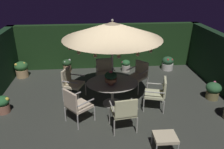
# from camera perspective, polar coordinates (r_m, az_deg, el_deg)

# --- Properties ---
(ground_plane) EXTENTS (7.97, 7.03, 0.02)m
(ground_plane) POSITION_cam_1_polar(r_m,az_deg,el_deg) (7.12, 0.42, -7.98)
(ground_plane) COLOR #3B3E36
(hedge_backdrop_rear) EXTENTS (7.97, 0.30, 1.88)m
(hedge_backdrop_rear) POSITION_cam_1_polar(r_m,az_deg,el_deg) (9.81, -1.52, 7.18)
(hedge_backdrop_rear) COLOR #1A3517
(hedge_backdrop_rear) RESTS_ON ground_plane
(patio_dining_table) EXTENTS (1.58, 1.34, 0.75)m
(patio_dining_table) POSITION_cam_1_polar(r_m,az_deg,el_deg) (6.94, 0.08, -2.98)
(patio_dining_table) COLOR #B8B0A6
(patio_dining_table) RESTS_ON ground_plane
(patio_umbrella) EXTENTS (2.81, 2.81, 2.64)m
(patio_umbrella) POSITION_cam_1_polar(r_m,az_deg,el_deg) (6.36, 0.08, 11.05)
(patio_umbrella) COLOR #BAB1A8
(patio_umbrella) RESTS_ON ground_plane
(centerpiece_planter) EXTENTS (0.36, 0.36, 0.44)m
(centerpiece_planter) POSITION_cam_1_polar(r_m,az_deg,el_deg) (6.64, -0.32, -0.61)
(centerpiece_planter) COLOR #AC6D4C
(centerpiece_planter) RESTS_ON patio_dining_table
(patio_chair_north) EXTENTS (0.80, 0.80, 1.00)m
(patio_chair_north) POSITION_cam_1_polar(r_m,az_deg,el_deg) (7.94, 6.76, 0.24)
(patio_chair_north) COLOR #B9B0AB
(patio_chair_north) RESTS_ON ground_plane
(patio_chair_northeast) EXTENTS (0.68, 0.63, 0.97)m
(patio_chair_northeast) POSITION_cam_1_polar(r_m,az_deg,el_deg) (8.21, -1.87, 0.92)
(patio_chair_northeast) COLOR #B8B6A6
(patio_chair_northeast) RESTS_ON ground_plane
(patio_chair_east) EXTENTS (0.75, 0.77, 1.01)m
(patio_chair_east) POSITION_cam_1_polar(r_m,az_deg,el_deg) (7.41, -10.27, -1.73)
(patio_chair_east) COLOR #B5AFAB
(patio_chair_east) RESTS_ON ground_plane
(patio_chair_southeast) EXTENTS (0.84, 0.84, 1.01)m
(patio_chair_southeast) POSITION_cam_1_polar(r_m,az_deg,el_deg) (6.16, -9.04, -7.39)
(patio_chair_southeast) COLOR #B6B2AC
(patio_chair_southeast) RESTS_ON ground_plane
(patio_chair_south) EXTENTS (0.70, 0.65, 0.99)m
(patio_chair_south) POSITION_cam_1_polar(r_m,az_deg,el_deg) (5.79, 3.10, -9.18)
(patio_chair_south) COLOR #B8B3A5
(patio_chair_south) RESTS_ON ground_plane
(patio_chair_southwest) EXTENTS (0.75, 0.75, 0.97)m
(patio_chair_southwest) POSITION_cam_1_polar(r_m,az_deg,el_deg) (6.89, 11.54, -4.26)
(patio_chair_southwest) COLOR #B4B3A7
(patio_chair_southwest) RESTS_ON ground_plane
(ottoman_footrest) EXTENTS (0.53, 0.46, 0.40)m
(ottoman_footrest) POSITION_cam_1_polar(r_m,az_deg,el_deg) (5.48, 13.23, -15.18)
(ottoman_footrest) COLOR #B4B1AB
(ottoman_footrest) RESTS_ON ground_plane
(potted_plant_back_left) EXTENTS (0.38, 0.38, 0.55)m
(potted_plant_back_left) POSITION_cam_1_polar(r_m,az_deg,el_deg) (9.63, -11.24, 2.36)
(potted_plant_back_left) COLOR tan
(potted_plant_back_left) RESTS_ON ground_plane
(potted_plant_left_near) EXTENTS (0.52, 0.52, 0.64)m
(potted_plant_left_near) POSITION_cam_1_polar(r_m,az_deg,el_deg) (9.63, -21.78, 1.32)
(potted_plant_left_near) COLOR tan
(potted_plant_left_near) RESTS_ON ground_plane
(potted_plant_back_center) EXTENTS (0.43, 0.42, 0.52)m
(potted_plant_back_center) POSITION_cam_1_polar(r_m,az_deg,el_deg) (7.40, -25.81, -6.67)
(potted_plant_back_center) COLOR #A06650
(potted_plant_back_center) RESTS_ON ground_plane
(potted_plant_front_corner) EXTENTS (0.49, 0.49, 0.57)m
(potted_plant_front_corner) POSITION_cam_1_polar(r_m,az_deg,el_deg) (8.07, 24.09, -3.59)
(potted_plant_front_corner) COLOR olive
(potted_plant_front_corner) RESTS_ON ground_plane
(potted_plant_right_far) EXTENTS (0.36, 0.35, 0.49)m
(potted_plant_right_far) POSITION_cam_1_polar(r_m,az_deg,el_deg) (9.55, 3.50, 2.30)
(potted_plant_right_far) COLOR beige
(potted_plant_right_far) RESTS_ON ground_plane
(potted_plant_left_far) EXTENTS (0.48, 0.48, 0.57)m
(potted_plant_left_far) POSITION_cam_1_polar(r_m,az_deg,el_deg) (9.98, 13.80, 2.81)
(potted_plant_left_far) COLOR beige
(potted_plant_left_far) RESTS_ON ground_plane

